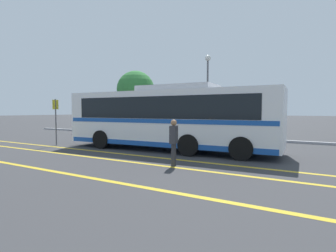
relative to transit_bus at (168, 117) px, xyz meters
name	(u,v)px	position (x,y,z in m)	size (l,w,h in m)	color
ground_plane	(166,149)	(-0.16, 0.09, -1.74)	(220.00, 220.00, 0.00)	#38383A
lane_strip_0	(144,156)	(-0.01, -2.20, -1.74)	(0.20, 31.23, 0.01)	gold
lane_strip_1	(124,161)	(-0.01, -3.58, -1.74)	(0.20, 31.23, 0.01)	gold
lane_strip_2	(73,175)	(-0.01, -6.18, -1.74)	(0.20, 31.23, 0.01)	gold
curb_strip	(212,137)	(-0.01, 6.59, -1.67)	(39.23, 0.36, 0.15)	#99999E
transit_bus	(168,117)	(0.00, 0.00, 0.00)	(11.63, 3.07, 3.34)	white
parked_car_0	(100,126)	(-9.62, 4.86, -1.00)	(4.75, 1.89, 1.49)	#9E9EA3
parked_car_1	(165,128)	(-3.06, 4.85, -0.94)	(4.66, 2.13, 1.64)	#9E9EA3
pedestrian_0	(174,140)	(2.17, -3.37, -0.75)	(0.30, 0.46, 1.74)	#2D2D33
bus_stop_sign	(56,116)	(-6.67, -1.75, -0.02)	(0.07, 0.40, 2.76)	#59595E
street_lamp	(208,80)	(-0.86, 7.79, 2.71)	(0.46, 0.46, 6.45)	#59595E
tree_0	(136,90)	(-8.39, 8.40, 2.31)	(3.58, 3.58, 5.86)	#513823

